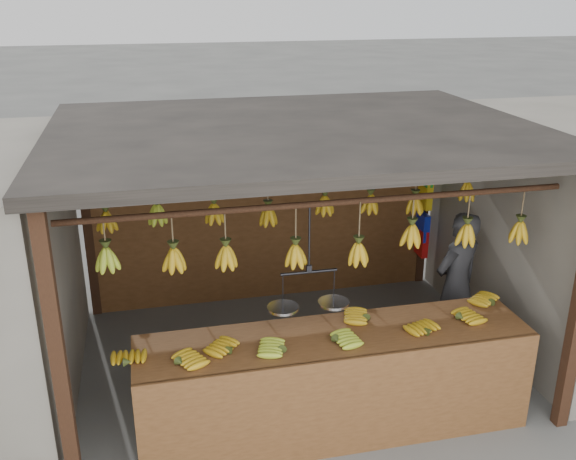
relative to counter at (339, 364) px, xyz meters
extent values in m
plane|color=#5B5B57|center=(-0.07, 1.23, -0.70)|extent=(80.00, 80.00, 0.00)
cube|color=black|center=(-2.07, -0.27, 0.45)|extent=(0.10, 0.10, 2.30)
cube|color=black|center=(-2.07, 2.73, 0.45)|extent=(0.10, 0.10, 2.30)
cube|color=black|center=(1.93, 2.73, 0.45)|extent=(0.10, 0.10, 2.30)
cube|color=black|center=(-0.07, 1.23, 1.65)|extent=(4.30, 3.30, 0.10)
cylinder|color=black|center=(-0.07, 0.23, 1.30)|extent=(4.00, 0.05, 0.05)
cylinder|color=black|center=(-0.07, 1.23, 1.30)|extent=(4.00, 0.05, 0.05)
cylinder|color=black|center=(-0.07, 2.23, 1.30)|extent=(4.00, 0.05, 0.05)
cube|color=brown|center=(-0.07, 2.73, 0.20)|extent=(4.00, 0.06, 1.80)
cube|color=brown|center=(0.00, 0.13, 0.16)|extent=(3.24, 0.72, 0.08)
cube|color=brown|center=(0.00, -0.23, -0.25)|extent=(3.24, 0.04, 0.90)
cube|color=black|center=(-1.52, -0.18, -0.29)|extent=(0.07, 0.07, 0.82)
cube|color=black|center=(1.53, -0.18, -0.29)|extent=(0.07, 0.07, 0.82)
cube|color=black|center=(-1.52, 0.44, -0.29)|extent=(0.07, 0.07, 0.82)
cube|color=black|center=(1.53, 0.44, -0.29)|extent=(0.07, 0.07, 0.82)
ellipsoid|color=#AF8212|center=(-1.64, 0.02, 0.23)|extent=(0.20, 0.25, 0.06)
ellipsoid|color=#AF8212|center=(-1.26, -0.07, 0.23)|extent=(0.30, 0.27, 0.06)
ellipsoid|color=#AF8212|center=(-0.86, 0.04, 0.23)|extent=(0.30, 0.30, 0.06)
ellipsoid|color=#92A523|center=(-0.47, -0.03, 0.23)|extent=(0.28, 0.24, 0.06)
ellipsoid|color=#92A523|center=(-0.03, -0.02, 0.23)|extent=(0.27, 0.22, 0.06)
ellipsoid|color=#AF8212|center=(0.33, 0.31, 0.23)|extent=(0.28, 0.25, 0.06)
ellipsoid|color=#AF8212|center=(0.74, -0.05, 0.23)|extent=(0.24, 0.28, 0.06)
ellipsoid|color=#AF8212|center=(1.10, 0.10, 0.23)|extent=(0.28, 0.23, 0.06)
ellipsoid|color=#AF8212|center=(1.52, 0.31, 0.23)|extent=(0.28, 0.30, 0.06)
ellipsoid|color=#92A523|center=(-1.72, 0.27, 0.97)|extent=(0.16, 0.16, 0.28)
ellipsoid|color=#AF8212|center=(-1.24, 0.25, 0.93)|extent=(0.16, 0.16, 0.28)
ellipsoid|color=#AF8212|center=(-0.84, 0.27, 0.91)|extent=(0.16, 0.16, 0.28)
ellipsoid|color=#AF8212|center=(-0.30, 0.27, 0.87)|extent=(0.16, 0.16, 0.28)
ellipsoid|color=#AF8212|center=(0.20, 0.20, 0.86)|extent=(0.16, 0.16, 0.28)
ellipsoid|color=#AF8212|center=(0.67, 0.27, 0.95)|extent=(0.16, 0.16, 0.28)
ellipsoid|color=#AF8212|center=(1.14, 0.23, 0.93)|extent=(0.16, 0.16, 0.28)
ellipsoid|color=#AF8212|center=(1.66, 0.27, 0.90)|extent=(0.16, 0.16, 0.28)
ellipsoid|color=#AF8212|center=(-1.76, 1.26, 0.92)|extent=(0.16, 0.16, 0.28)
ellipsoid|color=#92A523|center=(-1.32, 1.19, 0.97)|extent=(0.16, 0.16, 0.28)
ellipsoid|color=#AF8212|center=(-0.82, 1.20, 0.94)|extent=(0.16, 0.16, 0.28)
ellipsoid|color=#AF8212|center=(-0.32, 1.24, 0.87)|extent=(0.16, 0.16, 0.28)
ellipsoid|color=#AF8212|center=(0.22, 1.22, 0.93)|extent=(0.16, 0.16, 0.28)
ellipsoid|color=#AF8212|center=(0.67, 1.24, 0.91)|extent=(0.16, 0.16, 0.28)
ellipsoid|color=#AF8212|center=(1.11, 1.19, 0.88)|extent=(0.16, 0.16, 0.28)
ellipsoid|color=#AF8212|center=(1.66, 1.22, 0.97)|extent=(0.16, 0.16, 0.28)
ellipsoid|color=#AF8212|center=(-1.82, 2.23, 0.96)|extent=(0.16, 0.16, 0.28)
ellipsoid|color=#AF8212|center=(-1.31, 2.25, 0.92)|extent=(0.16, 0.16, 0.28)
ellipsoid|color=#92A523|center=(-0.80, 2.22, 0.87)|extent=(0.16, 0.16, 0.28)
ellipsoid|color=#AF8212|center=(-0.32, 2.21, 0.87)|extent=(0.16, 0.16, 0.28)
ellipsoid|color=#AF8212|center=(0.13, 2.18, 0.95)|extent=(0.16, 0.16, 0.28)
ellipsoid|color=#AF8212|center=(0.71, 2.19, 0.91)|extent=(0.16, 0.16, 0.28)
ellipsoid|color=#AF8212|center=(1.16, 2.26, 0.94)|extent=(0.16, 0.16, 0.28)
ellipsoid|color=#AF8212|center=(1.63, 2.27, 0.93)|extent=(0.16, 0.16, 0.28)
cylinder|color=black|center=(-0.20, 0.23, 1.01)|extent=(0.02, 0.02, 0.56)
cylinder|color=black|center=(-0.20, 0.23, 0.73)|extent=(0.46, 0.03, 0.02)
cylinder|color=silver|center=(-0.41, 0.23, 0.43)|extent=(0.25, 0.25, 0.02)
cylinder|color=silver|center=(0.01, 0.22, 0.43)|extent=(0.25, 0.25, 0.02)
imported|color=#262628|center=(1.53, 1.00, 0.06)|extent=(0.66, 0.55, 1.54)
cube|color=#199926|center=(1.87, 2.58, 0.79)|extent=(0.08, 0.26, 0.34)
cube|color=yellow|center=(1.87, 2.58, 0.50)|extent=(0.08, 0.26, 0.34)
cube|color=#1426BF|center=(1.87, 2.58, 0.09)|extent=(0.08, 0.26, 0.34)
cube|color=red|center=(1.87, 2.58, -0.11)|extent=(0.08, 0.26, 0.34)
camera|label=1|loc=(-1.39, -4.24, 2.84)|focal=40.00mm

